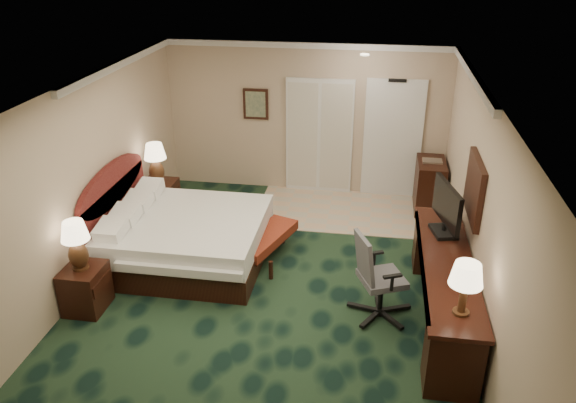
% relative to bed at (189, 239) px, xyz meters
% --- Properties ---
extents(floor, '(5.00, 7.50, 0.00)m').
position_rel_bed_xyz_m(floor, '(1.33, -0.93, -0.34)').
color(floor, black).
rests_on(floor, ground).
extents(ceiling, '(5.00, 7.50, 0.00)m').
position_rel_bed_xyz_m(ceiling, '(1.33, -0.93, 2.36)').
color(ceiling, white).
rests_on(ceiling, wall_back).
extents(wall_back, '(5.00, 0.00, 2.70)m').
position_rel_bed_xyz_m(wall_back, '(1.33, 2.82, 1.01)').
color(wall_back, '#BEA78E').
rests_on(wall_back, ground).
extents(wall_left, '(0.00, 7.50, 2.70)m').
position_rel_bed_xyz_m(wall_left, '(-1.17, -0.93, 1.01)').
color(wall_left, '#BEA78E').
rests_on(wall_left, ground).
extents(wall_right, '(0.00, 7.50, 2.70)m').
position_rel_bed_xyz_m(wall_right, '(3.83, -0.93, 1.01)').
color(wall_right, '#BEA78E').
rests_on(wall_right, ground).
extents(crown_molding, '(5.00, 7.50, 0.10)m').
position_rel_bed_xyz_m(crown_molding, '(1.33, -0.93, 2.31)').
color(crown_molding, white).
rests_on(crown_molding, wall_back).
extents(tile_patch, '(3.20, 1.70, 0.01)m').
position_rel_bed_xyz_m(tile_patch, '(2.23, 1.97, -0.33)').
color(tile_patch, beige).
rests_on(tile_patch, ground).
extents(headboard, '(0.12, 2.00, 1.40)m').
position_rel_bed_xyz_m(headboard, '(-1.11, 0.07, 0.36)').
color(headboard, '#440C0F').
rests_on(headboard, ground).
extents(entry_door, '(1.02, 0.06, 2.18)m').
position_rel_bed_xyz_m(entry_door, '(2.88, 2.79, 0.71)').
color(entry_door, white).
rests_on(entry_door, ground).
extents(closet_doors, '(1.20, 0.06, 2.10)m').
position_rel_bed_xyz_m(closet_doors, '(1.58, 2.78, 0.71)').
color(closet_doors, beige).
rests_on(closet_doors, ground).
extents(wall_art, '(0.45, 0.06, 0.55)m').
position_rel_bed_xyz_m(wall_art, '(0.43, 2.78, 1.26)').
color(wall_art, '#445A4F').
rests_on(wall_art, wall_back).
extents(wall_mirror, '(0.05, 0.95, 0.75)m').
position_rel_bed_xyz_m(wall_mirror, '(3.79, -0.33, 1.21)').
color(wall_mirror, white).
rests_on(wall_mirror, wall_right).
extents(bed, '(2.14, 1.99, 0.68)m').
position_rel_bed_xyz_m(bed, '(0.00, 0.00, 0.00)').
color(bed, white).
rests_on(bed, ground).
extents(nightstand_near, '(0.47, 0.54, 0.59)m').
position_rel_bed_xyz_m(nightstand_near, '(-0.92, -1.35, -0.05)').
color(nightstand_near, black).
rests_on(nightstand_near, ground).
extents(nightstand_far, '(0.53, 0.61, 0.67)m').
position_rel_bed_xyz_m(nightstand_far, '(-0.89, 1.16, -0.01)').
color(nightstand_far, black).
rests_on(nightstand_far, ground).
extents(lamp_near, '(0.41, 0.41, 0.65)m').
position_rel_bed_xyz_m(lamp_near, '(-0.93, -1.34, 0.57)').
color(lamp_near, '#312212').
rests_on(lamp_near, nightstand_near).
extents(lamp_far, '(0.38, 0.38, 0.67)m').
position_rel_bed_xyz_m(lamp_far, '(-0.89, 1.20, 0.66)').
color(lamp_far, '#312212').
rests_on(lamp_far, nightstand_far).
extents(bed_bench, '(0.80, 1.29, 0.41)m').
position_rel_bed_xyz_m(bed_bench, '(1.10, 0.20, -0.13)').
color(bed_bench, maroon).
rests_on(bed_bench, ground).
extents(desk, '(0.62, 2.88, 0.83)m').
position_rel_bed_xyz_m(desk, '(3.50, -0.86, 0.08)').
color(desk, black).
rests_on(desk, ground).
extents(tv, '(0.28, 0.86, 0.68)m').
position_rel_bed_xyz_m(tv, '(3.52, -0.17, 0.83)').
color(tv, black).
rests_on(tv, desk).
extents(desk_lamp, '(0.39, 0.39, 0.60)m').
position_rel_bed_xyz_m(desk_lamp, '(3.54, -1.89, 0.79)').
color(desk_lamp, '#312212').
rests_on(desk_lamp, desk).
extents(desk_chair, '(0.86, 0.84, 1.15)m').
position_rel_bed_xyz_m(desk_chair, '(2.76, -0.90, 0.23)').
color(desk_chair, '#545454').
rests_on(desk_chair, ground).
extents(minibar, '(0.46, 0.84, 0.88)m').
position_rel_bed_xyz_m(minibar, '(3.55, 2.27, 0.10)').
color(minibar, black).
rests_on(minibar, ground).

